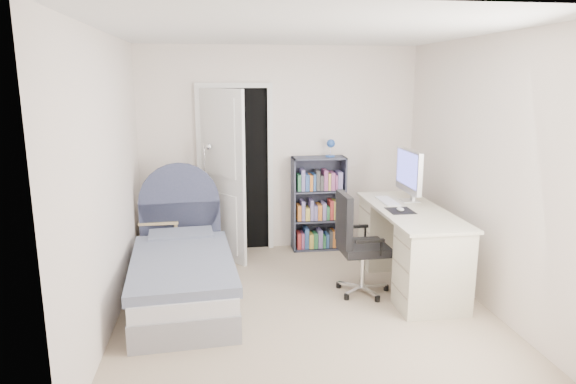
{
  "coord_description": "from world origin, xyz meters",
  "views": [
    {
      "loc": [
        -0.78,
        -4.45,
        2.11
      ],
      "look_at": [
        -0.1,
        0.34,
        1.04
      ],
      "focal_mm": 32.0,
      "sensor_mm": 36.0,
      "label": 1
    }
  ],
  "objects": [
    {
      "name": "room_shell",
      "position": [
        0.0,
        0.0,
        1.25
      ],
      "size": [
        3.5,
        3.7,
        2.6
      ],
      "color": "gray",
      "rests_on": "ground"
    },
    {
      "name": "door",
      "position": [
        -0.66,
        1.56,
        1.03
      ],
      "size": [
        0.92,
        0.69,
        2.06
      ],
      "color": "black",
      "rests_on": "ground"
    },
    {
      "name": "bed",
      "position": [
        -1.14,
        0.36,
        0.27
      ],
      "size": [
        1.05,
        2.01,
        1.2
      ],
      "color": "gray",
      "rests_on": "ground"
    },
    {
      "name": "nightstand",
      "position": [
        -1.45,
        1.39,
        0.42
      ],
      "size": [
        0.44,
        0.44,
        0.63
      ],
      "color": "#D5B883",
      "rests_on": "ground"
    },
    {
      "name": "floor_lamp",
      "position": [
        -0.9,
        1.53,
        0.56
      ],
      "size": [
        0.2,
        0.2,
        1.38
      ],
      "color": "silver",
      "rests_on": "ground"
    },
    {
      "name": "bookcase",
      "position": [
        0.47,
        1.65,
        0.55
      ],
      "size": [
        0.65,
        0.28,
        1.39
      ],
      "color": "#3B3F51",
      "rests_on": "ground"
    },
    {
      "name": "desk",
      "position": [
        1.16,
        0.37,
        0.45
      ],
      "size": [
        0.67,
        1.68,
        1.37
      ],
      "color": "beige",
      "rests_on": "ground"
    },
    {
      "name": "office_chair",
      "position": [
        0.56,
        0.23,
        0.56
      ],
      "size": [
        0.52,
        0.54,
        1.03
      ],
      "color": "silver",
      "rests_on": "ground"
    }
  ]
}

